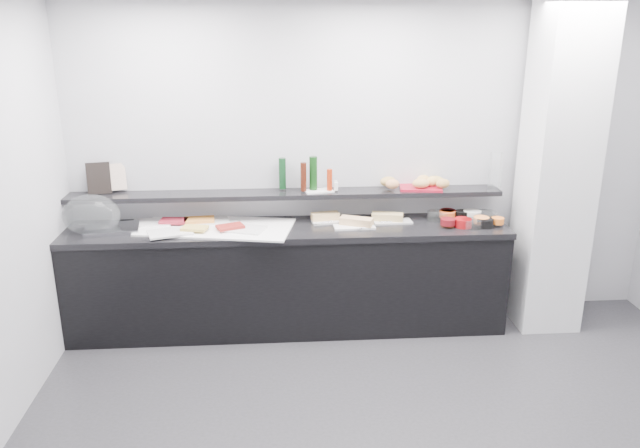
{
  "coord_description": "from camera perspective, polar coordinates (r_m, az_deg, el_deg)",
  "views": [
    {
      "loc": [
        -0.78,
        -3.15,
        2.51
      ],
      "look_at": [
        -0.45,
        1.45,
        1.0
      ],
      "focal_mm": 35.0,
      "sensor_mm": 36.0,
      "label": 1
    }
  ],
  "objects": [
    {
      "name": "bread_roll_s",
      "position": [
        5.29,
        9.21,
        3.69
      ],
      "size": [
        0.15,
        0.1,
        0.08
      ],
      "primitive_type": "ellipsoid",
      "rotation": [
        0.0,
        0.0,
        0.06
      ],
      "color": "tan",
      "rests_on": "bread_tray"
    },
    {
      "name": "sandwich_plate_mid",
      "position": [
        5.09,
        3.15,
        -0.25
      ],
      "size": [
        0.34,
        0.16,
        0.01
      ],
      "primitive_type": "cube",
      "rotation": [
        0.0,
        0.0,
        0.05
      ],
      "color": "white",
      "rests_on": "counter_top"
    },
    {
      "name": "shaker_salt",
      "position": [
        5.19,
        1.48,
        3.46
      ],
      "size": [
        0.04,
        0.04,
        0.07
      ],
      "primitive_type": "cylinder",
      "rotation": [
        0.0,
        0.0,
        0.24
      ],
      "color": "white",
      "rests_on": "condiment_tray"
    },
    {
      "name": "sandwich_food_right",
      "position": [
        5.24,
        6.18,
        0.67
      ],
      "size": [
        0.27,
        0.15,
        0.06
      ],
      "primitive_type": "cube",
      "rotation": [
        0.0,
        0.0,
        -0.22
      ],
      "color": "tan",
      "rests_on": "sandwich_plate_right"
    },
    {
      "name": "fill_glass_cream",
      "position": [
        5.45,
        13.74,
        0.93
      ],
      "size": [
        0.18,
        0.18,
        0.05
      ],
      "primitive_type": "cylinder",
      "rotation": [
        0.0,
        0.0,
        0.17
      ],
      "color": "silver",
      "rests_on": "bowl_glass_cream"
    },
    {
      "name": "platter_cheese",
      "position": [
        5.04,
        -13.56,
        -0.76
      ],
      "size": [
        0.39,
        0.32,
        0.01
      ],
      "primitive_type": "cube",
      "rotation": [
        0.0,
        0.0,
        0.32
      ],
      "color": "white",
      "rests_on": "linen_runner"
    },
    {
      "name": "bowl_red_jam",
      "position": [
        5.22,
        12.94,
        0.11
      ],
      "size": [
        0.15,
        0.15,
        0.07
      ],
      "primitive_type": "cylinder",
      "rotation": [
        0.0,
        0.0,
        0.06
      ],
      "color": "maroon",
      "rests_on": "counter_top"
    },
    {
      "name": "bowl_black_fruit",
      "position": [
        5.27,
        14.86,
        0.11
      ],
      "size": [
        0.16,
        0.16,
        0.07
      ],
      "primitive_type": "cylinder",
      "rotation": [
        0.0,
        0.0,
        -0.21
      ],
      "color": "black",
      "rests_on": "counter_top"
    },
    {
      "name": "framed_print",
      "position": [
        5.42,
        -19.58,
        3.96
      ],
      "size": [
        0.2,
        0.11,
        0.26
      ],
      "primitive_type": "cube",
      "rotation": [
        -0.21,
        0.0,
        0.21
      ],
      "color": "black",
      "rests_on": "wall_shelf"
    },
    {
      "name": "fill_glass_fruit",
      "position": [
        5.39,
        11.56,
        0.89
      ],
      "size": [
        0.15,
        0.15,
        0.05
      ],
      "primitive_type": "cylinder",
      "rotation": [
        0.0,
        0.0,
        0.11
      ],
      "color": "#F35921",
      "rests_on": "bowl_glass_fruit"
    },
    {
      "name": "bread_tray",
      "position": [
        5.36,
        9.19,
        3.3
      ],
      "size": [
        0.38,
        0.3,
        0.02
      ],
      "primitive_type": "cube",
      "rotation": [
        0.0,
        0.0,
        -0.16
      ],
      "color": "maroon",
      "rests_on": "wall_shelf"
    },
    {
      "name": "back_wall",
      "position": [
        5.33,
        4.43,
        5.52
      ],
      "size": [
        5.0,
        0.02,
        2.7
      ],
      "primitive_type": "cube",
      "color": "#B1B3B8",
      "rests_on": "ground"
    },
    {
      "name": "bottle_green_a",
      "position": [
        5.23,
        -3.46,
        4.63
      ],
      "size": [
        0.06,
        0.06,
        0.26
      ],
      "primitive_type": "cylinder",
      "rotation": [
        0.0,
        0.0,
        -0.08
      ],
      "color": "#0E3417",
      "rests_on": "condiment_tray"
    },
    {
      "name": "food_salmon",
      "position": [
        5.24,
        -10.97,
        0.38
      ],
      "size": [
        0.26,
        0.18,
        0.02
      ],
      "primitive_type": "cube",
      "rotation": [
        0.0,
        0.0,
        0.1
      ],
      "color": "orange",
      "rests_on": "platter_salmon"
    },
    {
      "name": "bowl_glass_fruit",
      "position": [
        5.36,
        10.74,
        0.73
      ],
      "size": [
        0.22,
        0.22,
        0.07
      ],
      "primitive_type": "cylinder",
      "rotation": [
        0.0,
        0.0,
        -0.24
      ],
      "color": "white",
      "rests_on": "counter_top"
    },
    {
      "name": "column",
      "position": [
        5.44,
        20.88,
        4.62
      ],
      "size": [
        0.5,
        0.5,
        2.7
      ],
      "primitive_type": "cube",
      "color": "silver",
      "rests_on": "ground"
    },
    {
      "name": "fill_black_jam",
      "position": [
        5.43,
        11.61,
        1.02
      ],
      "size": [
        0.17,
        0.17,
        0.05
      ],
      "primitive_type": "cylinder",
      "rotation": [
        0.0,
        0.0,
        0.39
      ],
      "color": "#590D0C",
      "rests_on": "bowl_black_jam"
    },
    {
      "name": "bowl_black_jam",
      "position": [
        5.43,
        12.85,
        0.81
      ],
      "size": [
        0.15,
        0.15,
        0.07
      ],
      "primitive_type": "cylinder",
      "rotation": [
        0.0,
        0.0,
        0.24
      ],
      "color": "black",
      "rests_on": "counter_top"
    },
    {
      "name": "bread_roll_n",
      "position": [
        5.42,
        9.4,
        4.02
      ],
      "size": [
        0.14,
        0.12,
        0.08
      ],
      "primitive_type": "ellipsoid",
      "rotation": [
        0.0,
        0.0,
        0.39
      ],
      "color": "tan",
      "rests_on": "bread_tray"
    },
    {
      "name": "condiment_tray",
      "position": [
        5.2,
        -0.13,
        3.05
      ],
      "size": [
        0.26,
        0.19,
        0.01
      ],
      "primitive_type": "cube",
      "rotation": [
        0.0,
        0.0,
        0.23
      ],
      "color": "white",
      "rests_on": "wall_shelf"
    },
    {
      "name": "bottle_brown",
      "position": [
        5.15,
        -1.52,
        4.33
      ],
      "size": [
        0.06,
        0.06,
        0.24
      ],
      "primitive_type": "cylinder",
      "rotation": [
        0.0,
        0.0,
        0.42
      ],
      "color": "#3D150B",
      "rests_on": "condiment_tray"
    },
    {
      "name": "platter_meat_a",
      "position": [
        5.33,
        -15.08,
        0.15
      ],
      "size": [
        0.33,
        0.23,
        0.01
      ],
      "primitive_type": "cube",
      "rotation": [
        0.0,
        0.0,
        0.06
      ],
      "color": "white",
      "rests_on": "linen_runner"
    },
    {
      "name": "sandwich_food_mid",
      "position": [
        5.1,
        3.35,
        0.25
      ],
      "size": [
        0.29,
        0.2,
        0.06
      ],
      "primitive_type": "cube",
      "rotation": [
        0.0,
        0.0,
        -0.4
      ],
      "color": "tan",
      "rests_on": "sandwich_plate_mid"
    },
    {
      "name": "tongs_left",
      "position": [
        5.15,
        0.33,
        0.15
      ],
      "size": [
        0.15,
        0.07,
        0.01
      ],
      "primitive_type": "cylinder",
      "rotation": [
        0.0,
        1.57,
        0.41
      ],
      "color": "#AEAFB5",
      "rests_on": "sandwich_plate_left"
    },
    {
      "name": "bread_roll_nw",
      "position": [
        5.32,
        6.23,
        3.9
      ],
      "size": [
        0.17,
        0.14,
        0.08
      ],
      "primitive_type": "ellipsoid",
      "rotation": [
        0.0,
        0.0,
        0.39
      ],
      "color": "#AD8442",
      "rests_on": "bread_tray"
    },
    {
      "name": "bread_roll_sw",
      "position": [
        5.23,
        6.65,
        3.64
      ],
      "size": [
        0.13,
        0.1,
        0.08
      ],
      "primitive_type": "ellipsoid",
      "rotation": [
        0.0,
        0.0,
        0.21
      ],
      "color": "#D1854F",
      "rests_on": "bread_tray"
    },
    {
      "name": "food_meat_a",
      "position": [
        5.26,
        -13.22,
        0.29
      ],
      "size": [
        0.23,
        0.16,
        0.02
      ],
      "primitive_type": "cube",
      "rotation": [
        0.0,
        0.0,
        -0.1
      ],
      "color": "maroon",
      "rests_on": "platter_meat_a"
    },
    {
      "name": "platter_meat_b",
      "position": [
        5.02,
        -7.0,
        -0.45
      ],
      "size": [
        0.38,
        0.32,
        0.01
      ],
      "primitive_type": "cube",
      "rotation": [
        0.0,
        0.0,
        -0.35
      ],
      "color": "white",
      "rests_on": "linen_runner"
    },
    {
      "name": "bottle_green_b",
      "position": [
        5.19,
        -0.62,
        4.66
      ],
      "size": [
        0.07,
        0.07,
        0.28
      ],
      "primitive_type": "cylinder",
      "rotation": [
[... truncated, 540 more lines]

